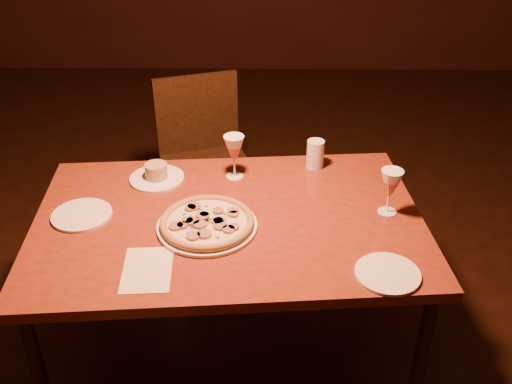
{
  "coord_description": "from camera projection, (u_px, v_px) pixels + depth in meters",
  "views": [
    {
      "loc": [
        -0.1,
        -1.8,
        1.91
      ],
      "look_at": [
        -0.13,
        -0.06,
        0.82
      ],
      "focal_mm": 40.0,
      "sensor_mm": 36.0,
      "label": 1
    }
  ],
  "objects": [
    {
      "name": "dining_table",
      "position": [
        229.0,
        232.0,
        2.08
      ],
      "size": [
        1.46,
        1.01,
        0.74
      ],
      "rotation": [
        0.0,
        0.0,
        0.08
      ],
      "color": "maroon",
      "rests_on": "floor"
    },
    {
      "name": "side_plate_left",
      "position": [
        82.0,
        215.0,
        2.05
      ],
      "size": [
        0.21,
        0.21,
        0.01
      ],
      "primitive_type": "cylinder",
      "color": "white",
      "rests_on": "dining_table"
    },
    {
      "name": "wine_glass_right",
      "position": [
        390.0,
        192.0,
        2.03
      ],
      "size": [
        0.08,
        0.08,
        0.17
      ],
      "primitive_type": null,
      "color": "#BB5D4E",
      "rests_on": "dining_table"
    },
    {
      "name": "wine_glass_far",
      "position": [
        234.0,
        157.0,
        2.24
      ],
      "size": [
        0.08,
        0.08,
        0.18
      ],
      "primitive_type": null,
      "color": "#BB5D4E",
      "rests_on": "dining_table"
    },
    {
      "name": "menu_card",
      "position": [
        147.0,
        269.0,
        1.8
      ],
      "size": [
        0.17,
        0.24,
        0.0
      ],
      "primitive_type": "cube",
      "rotation": [
        0.0,
        0.0,
        0.07
      ],
      "color": "silver",
      "rests_on": "dining_table"
    },
    {
      "name": "side_plate_near",
      "position": [
        388.0,
        274.0,
        1.77
      ],
      "size": [
        0.21,
        0.21,
        0.01
      ],
      "primitive_type": "cylinder",
      "color": "white",
      "rests_on": "dining_table"
    },
    {
      "name": "pizza_plate",
      "position": [
        207.0,
        223.0,
        1.98
      ],
      "size": [
        0.35,
        0.35,
        0.04
      ],
      "color": "white",
      "rests_on": "dining_table"
    },
    {
      "name": "water_tumbler",
      "position": [
        315.0,
        154.0,
        2.33
      ],
      "size": [
        0.07,
        0.07,
        0.12
      ],
      "primitive_type": "cylinder",
      "color": "silver",
      "rests_on": "dining_table"
    },
    {
      "name": "floor",
      "position": [
        286.0,
        342.0,
        2.53
      ],
      "size": [
        7.0,
        7.0,
        0.0
      ],
      "primitive_type": "plane",
      "color": "black",
      "rests_on": "ground"
    },
    {
      "name": "chair_far",
      "position": [
        205.0,
        156.0,
        2.94
      ],
      "size": [
        0.55,
        0.55,
        0.89
      ],
      "rotation": [
        0.0,
        0.0,
        0.33
      ],
      "color": "black",
      "rests_on": "floor"
    },
    {
      "name": "ramekin_saucer",
      "position": [
        157.0,
        175.0,
        2.26
      ],
      "size": [
        0.22,
        0.22,
        0.07
      ],
      "color": "white",
      "rests_on": "dining_table"
    }
  ]
}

